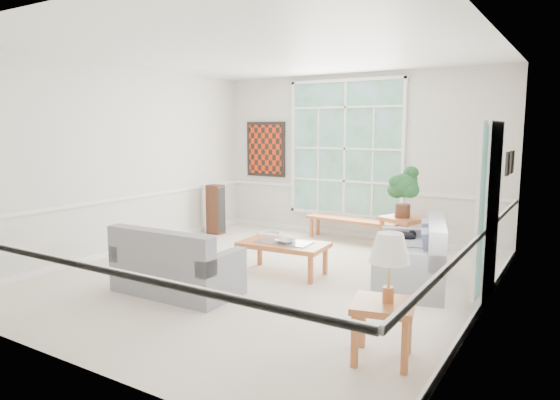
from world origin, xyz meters
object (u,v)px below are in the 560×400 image
at_px(coffee_table, 283,258).
at_px(end_table, 404,236).
at_px(side_table, 382,331).
at_px(loveseat_front, 177,260).
at_px(loveseat_right, 410,252).

relative_size(coffee_table, end_table, 1.94).
height_order(coffee_table, side_table, side_table).
distance_m(coffee_table, end_table, 2.21).
height_order(loveseat_front, side_table, loveseat_front).
bearing_deg(loveseat_right, coffee_table, 179.63).
bearing_deg(loveseat_right, loveseat_front, -157.91).
xyz_separation_m(coffee_table, end_table, (1.09, 1.93, 0.09)).
relative_size(end_table, side_table, 1.17).
xyz_separation_m(coffee_table, side_table, (2.10, -1.79, 0.04)).
relative_size(loveseat_right, end_table, 2.59).
bearing_deg(loveseat_front, end_table, 59.81).
xyz_separation_m(loveseat_right, loveseat_front, (-2.34, -1.81, -0.02)).
bearing_deg(end_table, coffee_table, -119.53).
relative_size(loveseat_front, end_table, 2.47).
xyz_separation_m(loveseat_front, coffee_table, (0.70, 1.37, -0.19)).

